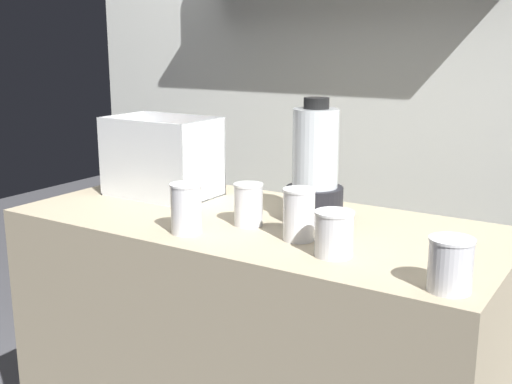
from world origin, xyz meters
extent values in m
cube|color=tan|center=(0.00, 0.00, 0.45)|extent=(1.40, 0.64, 0.90)
cube|color=silver|center=(0.00, 0.77, 1.25)|extent=(2.60, 0.04, 2.50)
cube|color=white|center=(-0.42, 0.09, 0.90)|extent=(0.35, 0.23, 0.01)
cube|color=white|center=(-0.42, -0.02, 1.03)|extent=(0.35, 0.01, 0.26)
cube|color=white|center=(-0.42, 0.20, 1.03)|extent=(0.35, 0.01, 0.26)
cube|color=white|center=(-0.59, 0.09, 1.03)|extent=(0.01, 0.23, 0.26)
cube|color=white|center=(-0.25, 0.09, 1.03)|extent=(0.01, 0.23, 0.26)
cone|color=orange|center=(-0.41, 0.10, 0.93)|extent=(0.09, 0.18, 0.03)
cone|color=orange|center=(-0.43, 0.08, 0.93)|extent=(0.15, 0.15, 0.03)
cone|color=orange|center=(-0.40, 0.10, 0.92)|extent=(0.06, 0.16, 0.03)
cone|color=orange|center=(-0.35, 0.06, 0.92)|extent=(0.11, 0.13, 0.03)
cone|color=orange|center=(-0.45, 0.09, 0.96)|extent=(0.14, 0.17, 0.03)
cone|color=orange|center=(-0.39, 0.06, 0.95)|extent=(0.14, 0.09, 0.02)
cone|color=orange|center=(-0.38, 0.09, 0.96)|extent=(0.08, 0.19, 0.03)
cone|color=orange|center=(-0.41, 0.09, 0.95)|extent=(0.13, 0.15, 0.03)
cone|color=orange|center=(-0.42, 0.09, 0.97)|extent=(0.14, 0.08, 0.03)
cone|color=orange|center=(-0.37, 0.10, 0.99)|extent=(0.12, 0.13, 0.03)
cone|color=orange|center=(-0.41, 0.08, 1.00)|extent=(0.18, 0.06, 0.03)
cone|color=orange|center=(-0.41, 0.08, 0.98)|extent=(0.09, 0.19, 0.03)
cone|color=orange|center=(-0.42, 0.08, 1.00)|extent=(0.19, 0.09, 0.03)
cylinder|color=black|center=(0.15, 0.07, 0.95)|extent=(0.16, 0.16, 0.10)
cylinder|color=silver|center=(0.15, 0.07, 1.11)|extent=(0.13, 0.13, 0.22)
cylinder|color=red|center=(0.15, 0.07, 1.02)|extent=(0.11, 0.11, 0.04)
cylinder|color=black|center=(0.15, 0.07, 1.23)|extent=(0.07, 0.07, 0.03)
cylinder|color=white|center=(-0.08, -0.21, 0.96)|extent=(0.08, 0.08, 0.13)
cylinder|color=maroon|center=(-0.08, -0.21, 0.94)|extent=(0.07, 0.07, 0.09)
cylinder|color=white|center=(-0.08, -0.21, 1.03)|extent=(0.08, 0.08, 0.01)
cylinder|color=white|center=(0.01, -0.06, 0.96)|extent=(0.08, 0.08, 0.11)
cylinder|color=orange|center=(0.01, -0.06, 0.94)|extent=(0.07, 0.07, 0.08)
cylinder|color=white|center=(0.01, -0.06, 1.01)|extent=(0.08, 0.08, 0.01)
cylinder|color=white|center=(0.19, -0.10, 0.96)|extent=(0.08, 0.08, 0.13)
cylinder|color=orange|center=(0.19, -0.10, 0.94)|extent=(0.07, 0.07, 0.09)
cylinder|color=white|center=(0.19, -0.10, 1.03)|extent=(0.08, 0.08, 0.01)
cylinder|color=white|center=(0.32, -0.17, 0.95)|extent=(0.09, 0.09, 0.10)
cylinder|color=orange|center=(0.32, -0.17, 0.93)|extent=(0.08, 0.08, 0.06)
cylinder|color=white|center=(0.32, -0.17, 1.01)|extent=(0.10, 0.10, 0.01)
cylinder|color=white|center=(0.62, -0.24, 0.95)|extent=(0.09, 0.09, 0.11)
cylinder|color=yellow|center=(0.62, -0.24, 0.93)|extent=(0.08, 0.08, 0.06)
cylinder|color=white|center=(0.62, -0.24, 1.01)|extent=(0.09, 0.09, 0.01)
camera|label=1|loc=(0.94, -1.48, 1.40)|focal=44.76mm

